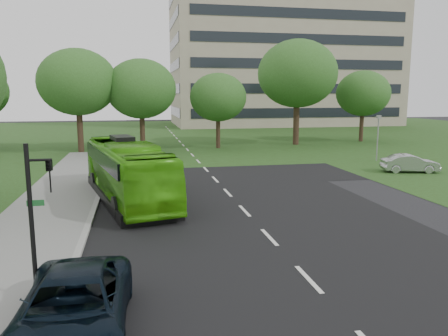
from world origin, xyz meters
name	(u,v)px	position (x,y,z in m)	size (l,w,h in m)	color
ground	(256,223)	(0.00, 0.00, 0.00)	(160.00, 160.00, 0.00)	black
street_surfaces	(187,154)	(-0.38, 22.75, 0.03)	(120.00, 120.00, 0.15)	black
office_building	(282,56)	(21.96, 61.96, 12.50)	(40.10, 20.10, 25.00)	#9E917A
tree_park_a	(78,82)	(-10.30, 26.16, 6.67)	(7.39, 7.39, 9.82)	black
tree_park_b	(141,89)	(-4.41, 26.48, 6.06)	(6.86, 6.86, 8.99)	black
tree_park_c	(218,97)	(3.33, 26.81, 5.23)	(5.81, 5.81, 7.72)	black
tree_park_d	(298,74)	(12.43, 28.33, 7.75)	(8.66, 8.66, 11.45)	black
tree_park_e	(363,93)	(21.21, 29.92, 5.65)	(6.24, 6.24, 8.31)	black
bus	(128,171)	(-5.50, 5.42, 1.55)	(2.60, 11.10, 3.09)	#44AC11
sedan	(410,163)	(14.22, 10.00, 0.65)	(1.37, 3.92, 1.29)	#A8A9AD
suv	(73,309)	(-6.50, -8.00, 0.74)	(2.45, 5.31, 1.48)	black
traffic_light	(36,212)	(-7.58, -6.00, 2.53)	(0.70, 0.21, 4.31)	black
camera_pole	(378,132)	(14.81, 15.47, 2.46)	(0.39, 0.36, 3.82)	gray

